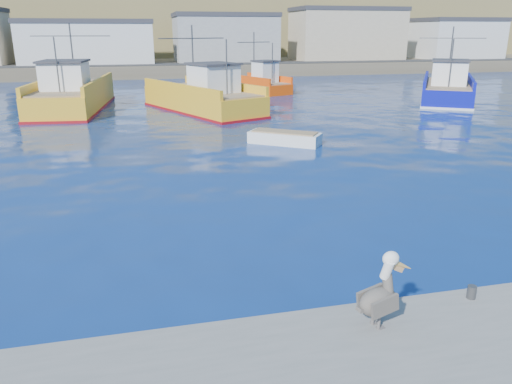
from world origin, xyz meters
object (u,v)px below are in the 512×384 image
at_px(trawler_yellow_a, 72,95).
at_px(pelican, 381,295).
at_px(boat_orange, 260,82).
at_px(skiff_mid, 285,139).
at_px(trawler_blue, 447,89).
at_px(trawler_yellow_b, 204,98).

xyz_separation_m(trawler_yellow_a, pelican, (9.42, -35.21, 0.01)).
distance_m(boat_orange, skiff_mid, 25.02).
relative_size(trawler_blue, pelican, 7.67).
xyz_separation_m(trawler_yellow_a, trawler_blue, (32.60, -2.46, -0.10)).
distance_m(trawler_yellow_b, pelican, 31.85).
distance_m(trawler_yellow_a, trawler_yellow_b, 10.78).
bearing_deg(trawler_yellow_b, boat_orange, 57.27).
bearing_deg(pelican, trawler_blue, 54.71).
height_order(trawler_blue, pelican, trawler_blue).
bearing_deg(boat_orange, trawler_yellow_b, -122.73).
xyz_separation_m(boat_orange, skiff_mid, (-4.63, -24.58, -0.73)).
bearing_deg(boat_orange, trawler_blue, -35.65).
relative_size(boat_orange, pelican, 5.25).
bearing_deg(trawler_blue, pelican, -125.29).
distance_m(trawler_yellow_a, trawler_blue, 32.69).
xyz_separation_m(boat_orange, pelican, (-8.28, -43.44, 0.17)).
distance_m(trawler_blue, pelican, 40.12).
bearing_deg(pelican, skiff_mid, 79.04).
relative_size(trawler_blue, skiff_mid, 2.97).
bearing_deg(trawler_yellow_a, trawler_blue, -4.31).
relative_size(trawler_yellow_b, boat_orange, 1.57).
relative_size(trawler_yellow_a, trawler_yellow_b, 1.08).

